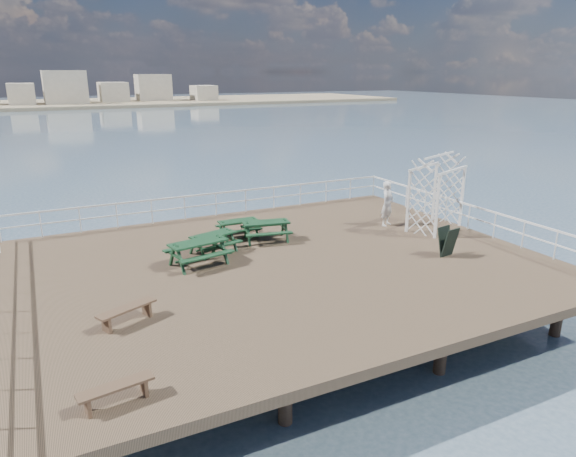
# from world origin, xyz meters

# --- Properties ---
(ground) EXTENTS (18.00, 14.00, 0.30)m
(ground) POSITION_xyz_m (0.00, 0.00, -0.15)
(ground) COLOR brown
(ground) RESTS_ON ground
(sea_backdrop) EXTENTS (300.00, 300.00, 9.20)m
(sea_backdrop) POSITION_xyz_m (12.54, 134.07, -0.51)
(sea_backdrop) COLOR #415A6E
(sea_backdrop) RESTS_ON ground
(railing) EXTENTS (17.77, 13.76, 1.10)m
(railing) POSITION_xyz_m (-0.07, 2.57, 0.87)
(railing) COLOR silver
(railing) RESTS_ON ground
(picnic_table_a) EXTENTS (2.00, 1.78, 0.82)m
(picnic_table_a) POSITION_xyz_m (-1.77, 1.99, 0.53)
(picnic_table_a) COLOR #12331E
(picnic_table_a) RESTS_ON ground
(picnic_table_b) EXTENTS (1.60, 1.30, 0.77)m
(picnic_table_b) POSITION_xyz_m (-0.23, 3.39, 0.49)
(picnic_table_b) COLOR #12331E
(picnic_table_b) RESTS_ON ground
(picnic_table_c) EXTENTS (2.06, 1.79, 0.88)m
(picnic_table_c) POSITION_xyz_m (0.55, 2.42, 0.56)
(picnic_table_c) COLOR #12331E
(picnic_table_c) RESTS_ON ground
(picnic_table_d) EXTENTS (2.23, 1.92, 0.96)m
(picnic_table_d) POSITION_xyz_m (-2.62, 1.03, 0.61)
(picnic_table_d) COLOR #12331E
(picnic_table_d) RESTS_ON ground
(flat_bench_near) EXTENTS (1.65, 1.01, 0.47)m
(flat_bench_near) POSITION_xyz_m (-5.60, -2.34, 0.35)
(flat_bench_near) COLOR brown
(flat_bench_near) RESTS_ON ground
(flat_bench_far) EXTENTS (1.54, 0.59, 0.43)m
(flat_bench_far) POSITION_xyz_m (-6.41, -5.80, 0.32)
(flat_bench_far) COLOR brown
(flat_bench_far) RESTS_ON ground
(trellis_arbor) EXTENTS (2.87, 2.21, 3.17)m
(trellis_arbor) POSITION_xyz_m (7.60, 0.72, 1.41)
(trellis_arbor) COLOR silver
(trellis_arbor) RESTS_ON ground
(sandwich_board) EXTENTS (0.74, 0.61, 1.09)m
(sandwich_board) POSITION_xyz_m (5.69, -2.12, 0.53)
(sandwich_board) COLOR black
(sandwich_board) RESTS_ON ground
(person) EXTENTS (0.84, 0.72, 1.94)m
(person) POSITION_xyz_m (6.11, 2.02, 0.97)
(person) COLOR silver
(person) RESTS_ON ground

